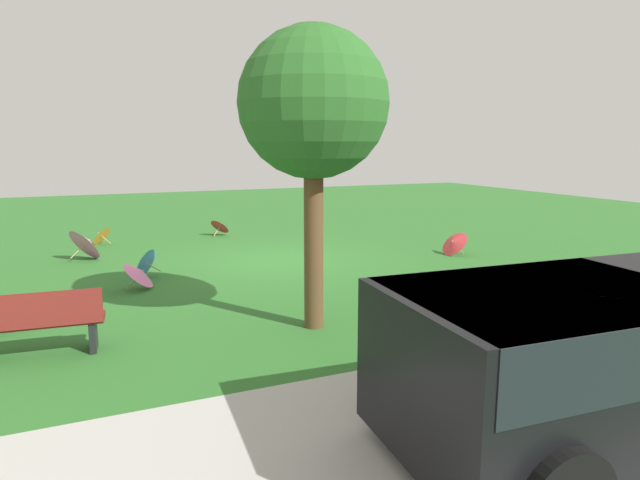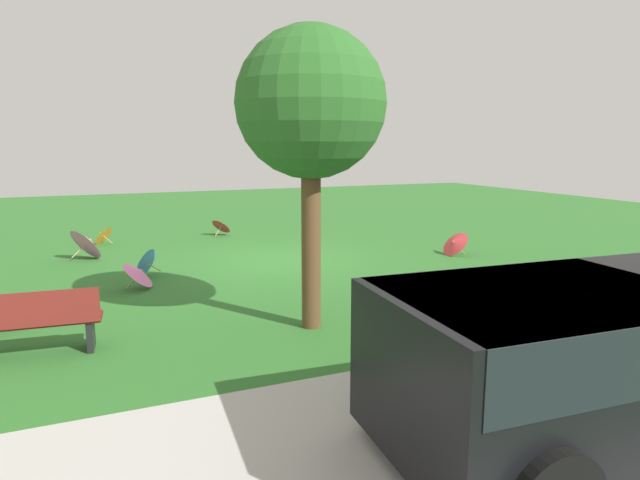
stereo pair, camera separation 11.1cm
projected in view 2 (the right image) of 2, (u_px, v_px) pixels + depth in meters
ground at (276, 261)px, 12.92m from camera, size 40.00×40.00×0.00m
road_strip at (555, 434)px, 5.20m from camera, size 40.00×4.16×0.01m
van_dark at (606, 349)px, 4.93m from camera, size 4.70×2.35×1.53m
park_bench at (36, 322)px, 7.04m from camera, size 1.63×0.61×0.90m
shade_tree at (311, 106)px, 7.69m from camera, size 2.16×2.16×4.41m
parasol_orange_0 at (102, 234)px, 14.95m from camera, size 0.74×0.76×0.56m
parasol_pink_0 at (140, 273)px, 10.36m from camera, size 0.77×0.82×0.59m
parasol_red_0 at (222, 225)px, 16.44m from camera, size 0.76×0.78×0.57m
parasol_red_1 at (454, 243)px, 13.50m from camera, size 0.64×0.75×0.62m
parasol_red_2 at (4, 304)px, 8.11m from camera, size 0.86×0.84×0.60m
parasol_pink_1 at (88, 242)px, 13.03m from camera, size 1.04×1.12×0.84m
parasol_blue_0 at (143, 262)px, 11.31m from camera, size 0.69×0.74×0.64m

